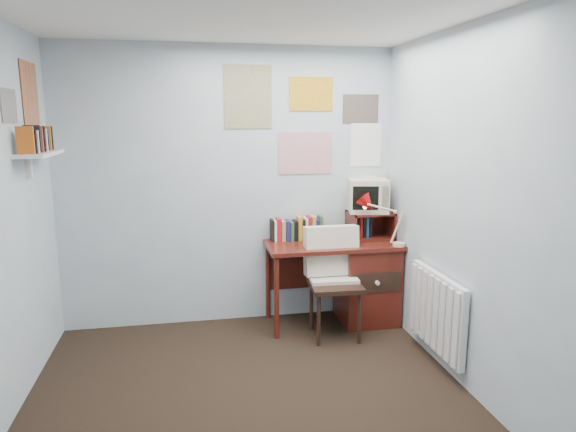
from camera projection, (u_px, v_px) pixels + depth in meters
name	position (u px, v px, depth m)	size (l,w,h in m)	color
ground	(257.00, 425.00, 3.18)	(3.50, 3.50, 0.00)	black
back_wall	(229.00, 188.00, 4.62)	(3.00, 0.02, 2.50)	silver
right_wall	(491.00, 219.00, 3.22)	(0.02, 3.50, 2.50)	silver
desk	(361.00, 279.00, 4.75)	(1.20, 0.55, 0.76)	#591C14
desk_chair	(335.00, 286.00, 4.38)	(0.47, 0.45, 0.92)	black
desk_lamp	(400.00, 224.00, 4.48)	(0.28, 0.24, 0.40)	#AB0B0D
tv_riser	(370.00, 225.00, 4.78)	(0.40, 0.30, 0.25)	#591C14
crt_tv	(368.00, 194.00, 4.74)	(0.35, 0.32, 0.33)	beige
book_row	(303.00, 228.00, 4.74)	(0.60, 0.14, 0.22)	#591C14
radiator	(437.00, 312.00, 3.90)	(0.09, 0.80, 0.60)	white
wall_shelf	(40.00, 154.00, 3.66)	(0.20, 0.62, 0.24)	white
posters_back	(306.00, 120.00, 4.64)	(1.20, 0.01, 0.90)	white
posters_left	(20.00, 99.00, 3.57)	(0.01, 0.70, 0.60)	white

